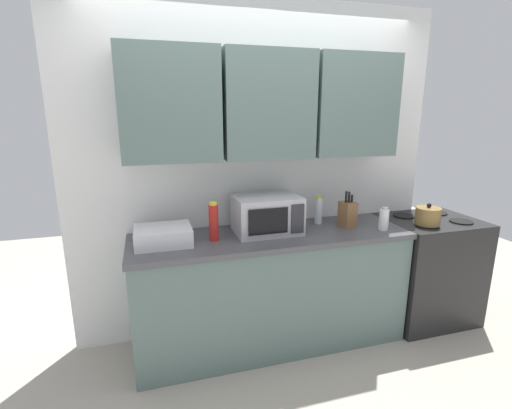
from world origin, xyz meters
TOP-DOWN VIEW (x-y plane):
  - ground_plane at (0.00, -1.00)m, footprint 8.00×8.00m
  - wall_back_with_cabinets at (0.00, -0.07)m, footprint 2.94×0.38m
  - counter_run at (0.00, -0.30)m, footprint 2.07×0.63m
  - stove_range at (1.42, -0.32)m, footprint 0.76×0.64m
  - kettle at (1.25, -0.46)m, footprint 0.19×0.19m
  - microwave at (-0.02, -0.25)m, footprint 0.48×0.37m
  - dish_rack at (-0.78, -0.30)m, footprint 0.38×0.30m
  - knife_block at (0.63, -0.30)m, footprint 0.12×0.13m
  - bottle_clear_tall at (0.45, -0.16)m, footprint 0.06×0.06m
  - bottle_white_jar at (0.85, -0.45)m, footprint 0.07×0.07m
  - bottle_red_sauce at (-0.44, -0.32)m, footprint 0.07×0.07m

SIDE VIEW (x-z plane):
  - ground_plane at x=0.00m, z-range 0.00..0.00m
  - counter_run at x=0.00m, z-range 0.00..0.90m
  - stove_range at x=1.42m, z-range 0.00..0.91m
  - dish_rack at x=-0.78m, z-range 0.90..1.02m
  - kettle at x=1.25m, z-range 0.89..1.07m
  - bottle_white_jar at x=0.85m, z-range 0.89..1.07m
  - knife_block at x=0.63m, z-range 0.86..1.15m
  - bottle_clear_tall at x=0.45m, z-range 0.90..1.12m
  - bottle_red_sauce at x=-0.44m, z-range 0.90..1.18m
  - microwave at x=-0.02m, z-range 0.90..1.18m
  - wall_back_with_cabinets at x=0.00m, z-range 0.27..2.87m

